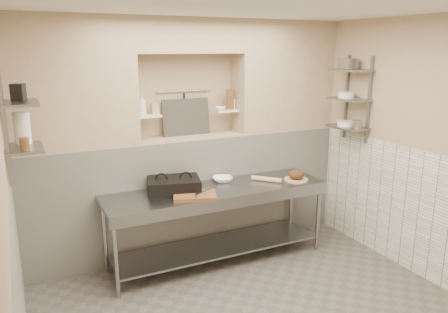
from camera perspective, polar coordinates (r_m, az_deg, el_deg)
wall_right at (r=5.14m, az=25.20°, el=0.71°), size 0.10×3.90×2.80m
wall_back at (r=5.56m, az=-5.49°, el=2.90°), size 4.00×0.10×2.80m
backwall_lower at (r=5.51m, az=-4.40°, el=-4.70°), size 4.00×0.40×1.40m
alcove_sill at (r=5.33m, az=-4.54°, el=2.55°), size 1.30×0.40×0.02m
backwall_pillar_left at (r=4.91m, az=-19.42°, el=8.98°), size 1.35×0.40×1.40m
backwall_pillar_right at (r=5.85m, az=7.70°, el=10.31°), size 1.35×0.40×1.40m
backwall_header at (r=5.22m, az=-4.80°, el=15.45°), size 1.30×0.40×0.40m
wainscot_left at (r=3.58m, az=-24.97°, el=-16.93°), size 0.02×3.90×1.40m
wainscot_right at (r=5.28m, az=24.00°, el=-6.76°), size 0.02×3.90×1.40m
alcove_shelf_left at (r=5.12m, az=-9.84°, el=5.22°), size 0.28×0.16×0.02m
alcove_shelf_right at (r=5.48m, az=0.30°, el=5.99°), size 0.28×0.16×0.02m
utensil_rail at (r=5.40m, az=-5.32°, el=8.49°), size 0.70×0.02×0.02m
hanging_steel at (r=5.40m, az=-5.20°, el=6.68°), size 0.02×0.02×0.30m
splash_panel at (r=5.38m, az=-4.98°, el=5.14°), size 0.60×0.08×0.45m
shelf_rail_left_a at (r=4.41m, az=-26.69°, el=3.87°), size 0.03×0.03×0.95m
shelf_rail_left_b at (r=4.02m, az=-26.70°, el=3.01°), size 0.03×0.03×0.95m
wall_shelf_left_lower at (r=4.25m, az=-24.60°, el=1.01°), size 0.30×0.50×0.02m
wall_shelf_left_upper at (r=4.19m, az=-25.15°, el=6.35°), size 0.30×0.50×0.03m
shelf_rail_right_a at (r=5.87m, az=15.70°, el=7.48°), size 0.03×0.03×1.05m
shelf_rail_right_b at (r=5.58m, az=18.42°, el=6.98°), size 0.03×0.03×1.05m
wall_shelf_right_lower at (r=5.68m, az=15.77°, el=3.70°), size 0.30×0.50×0.02m
wall_shelf_right_mid at (r=5.63m, az=16.00°, el=7.21°), size 0.30×0.50×0.02m
wall_shelf_right_upper at (r=5.60m, az=16.25°, el=10.76°), size 0.30×0.50×0.03m
prep_table at (r=5.08m, az=-0.84°, el=-7.00°), size 2.60×0.70×0.90m
panini_press at (r=4.90m, az=-6.57°, el=-3.75°), size 0.65×0.54×0.16m
cutting_board at (r=4.72m, az=-3.82°, el=-5.11°), size 0.54×0.45×0.04m
knife_blade at (r=4.78m, az=-2.60°, el=-4.49°), size 0.22×0.15×0.01m
tongs at (r=4.71m, az=-3.55°, el=-4.68°), size 0.14×0.25×0.02m
mixing_bowl at (r=5.25m, az=-0.19°, el=-2.99°), size 0.31×0.31×0.06m
rolling_pin at (r=5.28m, az=5.57°, el=-2.96°), size 0.29×0.31×0.06m
bread_board at (r=5.38m, az=9.39°, el=-2.98°), size 0.29×0.29×0.02m
bread_loaf at (r=5.37m, az=9.42°, el=-2.33°), size 0.18×0.18×0.11m
bottle_soap at (r=5.07m, az=-10.65°, el=6.62°), size 0.12×0.12×0.24m
jar_alcove at (r=5.18m, az=-9.00°, el=6.19°), size 0.08×0.08×0.12m
bowl_alcove at (r=5.42m, az=-0.48°, el=6.27°), size 0.15×0.15×0.04m
condiment_a at (r=5.50m, az=0.98°, el=7.41°), size 0.07×0.07×0.24m
condiment_b at (r=5.48m, az=0.62°, el=7.48°), size 0.06×0.06×0.26m
condiment_c at (r=5.53m, az=1.10°, el=6.86°), size 0.07×0.07×0.13m
jug_left at (r=4.37m, az=-24.87°, el=3.40°), size 0.14×0.14×0.29m
jar_left at (r=4.07m, az=-24.61°, el=1.48°), size 0.08×0.08×0.12m
box_left_upper at (r=4.25m, az=-25.29°, el=7.60°), size 0.14×0.14×0.15m
bowl_right at (r=5.70m, az=15.57°, el=4.18°), size 0.20×0.20×0.06m
canister_right at (r=5.53m, az=17.08°, el=4.03°), size 0.10×0.10×0.10m
bowl_right_mid at (r=5.66m, az=15.69°, el=7.75°), size 0.19×0.19×0.07m
basket_right at (r=5.64m, az=15.87°, el=11.58°), size 0.17×0.20×0.13m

